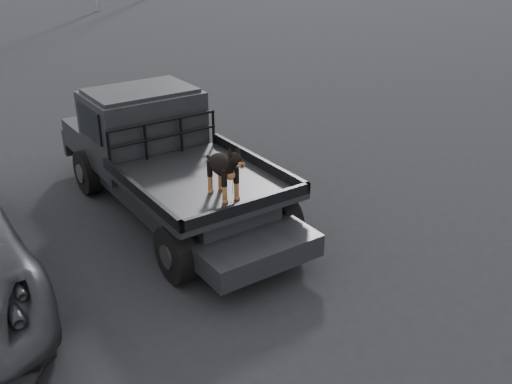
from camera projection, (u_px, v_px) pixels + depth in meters
ground at (197, 275)px, 7.46m from camera, size 120.00×120.00×0.00m
flatbed_ute at (173, 186)px, 8.87m from camera, size 2.00×5.40×0.92m
ute_cab at (142, 116)px, 9.20m from camera, size 1.72×1.30×0.88m
headache_rack at (164, 138)px, 8.71m from camera, size 1.80×0.08×0.55m
dog at (223, 170)px, 7.35m from camera, size 0.32×0.60×0.74m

